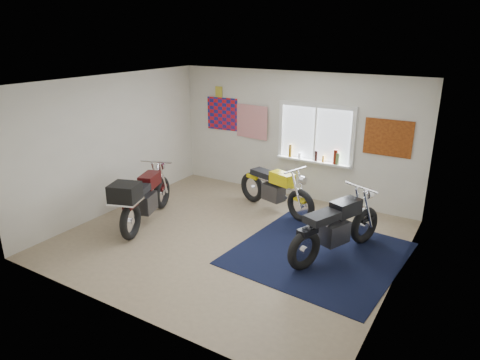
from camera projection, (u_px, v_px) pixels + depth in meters
The scene contains 10 objects.
ground at pixel (232, 238), 7.55m from camera, with size 5.50×5.50×0.00m, color #9E896B.
room_shell at pixel (231, 148), 7.01m from camera, with size 5.50×5.50×5.50m.
navy_rug at pixel (319, 253), 7.03m from camera, with size 2.50×2.60×0.01m, color black.
window_assembly at pixel (315, 138), 8.85m from camera, with size 1.66×0.17×1.26m.
oil_bottles at pixel (322, 156), 8.81m from camera, with size 1.13×0.09×0.30m.
flag_display at pixel (219, 92), 9.78m from camera, with size 1.60×0.10×1.17m.
triumph_poster at pixel (388, 138), 8.09m from camera, with size 0.90×0.03×0.70m, color #A54C14.
yellow_triumph at pixel (275, 190), 8.58m from camera, with size 1.95×0.79×1.01m.
black_chrome_bike at pixel (336, 228), 6.85m from camera, with size 0.95×2.00×1.08m.
maroon_tourer at pixel (143, 198), 7.88m from camera, with size 1.03×2.07×1.07m.
Camera 1 is at (3.64, -5.74, 3.46)m, focal length 32.00 mm.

